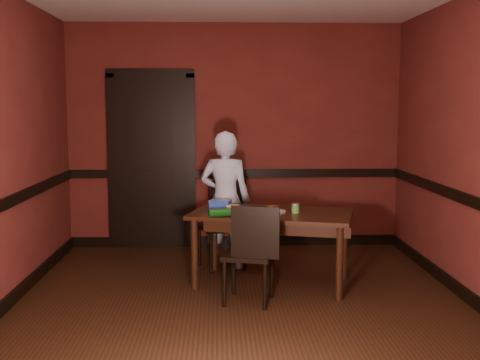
{
  "coord_description": "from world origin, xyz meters",
  "views": [
    {
      "loc": [
        -0.2,
        -5.03,
        1.71
      ],
      "look_at": [
        0.0,
        0.35,
        1.05
      ],
      "focal_mm": 45.0,
      "sensor_mm": 36.0,
      "label": 1
    }
  ],
  "objects": [
    {
      "name": "dado_left",
      "position": [
        -1.99,
        0.0,
        0.9
      ],
      "size": [
        0.03,
        4.5,
        0.1
      ],
      "primitive_type": "cube",
      "color": "black",
      "rests_on": "ground"
    },
    {
      "name": "wrapped_veg",
      "position": [
        -0.16,
        0.4,
        0.74
      ],
      "size": [
        0.27,
        0.14,
        0.07
      ],
      "primitive_type": "cylinder",
      "rotation": [
        0.0,
        1.57,
        0.27
      ],
      "color": "#104210",
      "rests_on": "dining_table"
    },
    {
      "name": "door",
      "position": [
        -1.0,
        2.22,
        1.09
      ],
      "size": [
        1.05,
        0.07,
        2.2
      ],
      "color": "black",
      "rests_on": "ground"
    },
    {
      "name": "wall_back",
      "position": [
        0.0,
        2.25,
        1.35
      ],
      "size": [
        4.0,
        0.02,
        2.7
      ],
      "primitive_type": "cube",
      "color": "maroon",
      "rests_on": "ground"
    },
    {
      "name": "dado_back",
      "position": [
        0.0,
        2.23,
        0.9
      ],
      "size": [
        4.0,
        0.03,
        0.1
      ],
      "primitive_type": "cube",
      "color": "black",
      "rests_on": "ground"
    },
    {
      "name": "baseboard_back",
      "position": [
        0.0,
        2.23,
        0.06
      ],
      "size": [
        4.0,
        0.03,
        0.12
      ],
      "primitive_type": "cube",
      "color": "black",
      "rests_on": "ground"
    },
    {
      "name": "sandwich_plate",
      "position": [
        0.31,
        0.59,
        0.72
      ],
      "size": [
        0.26,
        0.26,
        0.07
      ],
      "rotation": [
        0.0,
        0.0,
        -0.15
      ],
      "color": "white",
      "rests_on": "dining_table"
    },
    {
      "name": "floor",
      "position": [
        0.0,
        0.0,
        0.0
      ],
      "size": [
        4.0,
        4.5,
        0.01
      ],
      "primitive_type": "cube",
      "color": "black",
      "rests_on": "ground"
    },
    {
      "name": "chair_far",
      "position": [
        -0.16,
        1.22,
        0.46
      ],
      "size": [
        0.55,
        0.55,
        0.92
      ],
      "primitive_type": null,
      "rotation": [
        0.0,
        0.0,
        0.35
      ],
      "color": "black",
      "rests_on": "floor"
    },
    {
      "name": "sauce_jar",
      "position": [
        0.53,
        0.56,
        0.75
      ],
      "size": [
        0.08,
        0.08,
        0.09
      ],
      "rotation": [
        0.0,
        0.0,
        -0.38
      ],
      "color": "#5E8D40",
      "rests_on": "dining_table"
    },
    {
      "name": "wall_front",
      "position": [
        0.0,
        -2.25,
        1.35
      ],
      "size": [
        4.0,
        0.02,
        2.7
      ],
      "primitive_type": "cube",
      "color": "maroon",
      "rests_on": "ground"
    },
    {
      "name": "baseboard_left",
      "position": [
        -1.99,
        0.0,
        0.06
      ],
      "size": [
        0.03,
        4.5,
        0.12
      ],
      "primitive_type": "cube",
      "color": "black",
      "rests_on": "ground"
    },
    {
      "name": "food_tub",
      "position": [
        -0.18,
        0.81,
        0.75
      ],
      "size": [
        0.24,
        0.19,
        0.09
      ],
      "rotation": [
        0.0,
        0.0,
        -0.28
      ],
      "color": "blue",
      "rests_on": "dining_table"
    },
    {
      "name": "wall_right",
      "position": [
        2.0,
        0.0,
        1.35
      ],
      "size": [
        0.02,
        4.5,
        2.7
      ],
      "primitive_type": "cube",
      "color": "maroon",
      "rests_on": "ground"
    },
    {
      "name": "cheese_saucer",
      "position": [
        -0.06,
        0.73,
        0.73
      ],
      "size": [
        0.17,
        0.17,
        0.05
      ],
      "rotation": [
        0.0,
        0.0,
        -0.18
      ],
      "color": "white",
      "rests_on": "dining_table"
    },
    {
      "name": "baseboard_right",
      "position": [
        1.99,
        0.0,
        0.06
      ],
      "size": [
        0.03,
        4.5,
        0.12
      ],
      "primitive_type": "cube",
      "color": "black",
      "rests_on": "ground"
    },
    {
      "name": "wall_left",
      "position": [
        -2.0,
        0.0,
        1.35
      ],
      "size": [
        0.02,
        4.5,
        2.7
      ],
      "primitive_type": "cube",
      "color": "maroon",
      "rests_on": "ground"
    },
    {
      "name": "dado_right",
      "position": [
        1.99,
        0.0,
        0.9
      ],
      "size": [
        0.03,
        4.5,
        0.1
      ],
      "primitive_type": "cube",
      "color": "black",
      "rests_on": "ground"
    },
    {
      "name": "dining_table",
      "position": [
        0.32,
        0.63,
        0.35
      ],
      "size": [
        1.68,
        1.22,
        0.71
      ],
      "primitive_type": "cube",
      "rotation": [
        0.0,
        0.0,
        -0.27
      ],
      "color": "black",
      "rests_on": "floor"
    },
    {
      "name": "chair_near",
      "position": [
        0.07,
        0.08,
        0.44
      ],
      "size": [
        0.5,
        0.5,
        0.88
      ],
      "primitive_type": null,
      "rotation": [
        0.0,
        0.0,
        2.89
      ],
      "color": "black",
      "rests_on": "floor"
    },
    {
      "name": "person",
      "position": [
        -0.12,
        1.25,
        0.73
      ],
      "size": [
        0.59,
        0.44,
        1.46
      ],
      "primitive_type": "imported",
      "rotation": [
        0.0,
        0.0,
        2.95
      ],
      "color": "silver",
      "rests_on": "floor"
    }
  ]
}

